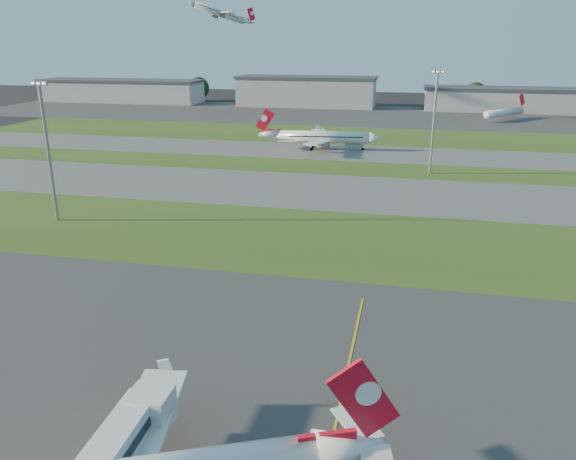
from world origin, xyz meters
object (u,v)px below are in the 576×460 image
(airliner_taxiing, at_px, (322,137))
(mini_jet_near, at_px, (504,112))
(light_mast_centre, at_px, (434,116))
(light_mast_west, at_px, (47,143))

(airliner_taxiing, bearing_deg, mini_jet_near, -132.80)
(light_mast_centre, bearing_deg, airliner_taxiing, 140.06)
(airliner_taxiing, height_order, light_mast_centre, light_mast_centre)
(mini_jet_near, distance_m, light_mast_centre, 117.84)
(airliner_taxiing, bearing_deg, light_mast_west, 60.56)
(light_mast_west, xyz_separation_m, light_mast_centre, (70.00, 56.00, 0.00))
(airliner_taxiing, xyz_separation_m, light_mast_centre, (32.54, -27.24, 10.89))
(airliner_taxiing, relative_size, light_mast_centre, 1.39)
(light_mast_west, relative_size, light_mast_centre, 1.00)
(mini_jet_near, height_order, light_mast_west, light_mast_west)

